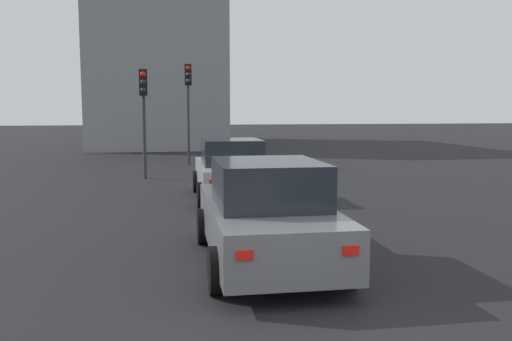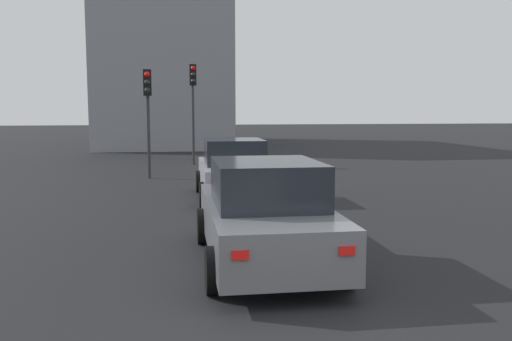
% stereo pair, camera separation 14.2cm
% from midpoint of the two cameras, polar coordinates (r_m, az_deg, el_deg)
% --- Properties ---
extents(car_silver_lead, '(4.07, 1.99, 1.63)m').
position_cam_midpoint_polar(car_silver_lead, '(14.51, -2.13, 0.01)').
color(car_silver_lead, '#A8AAB2').
rests_on(car_silver_lead, ground_plane).
extents(car_grey_second, '(4.39, 2.02, 1.64)m').
position_cam_midpoint_polar(car_grey_second, '(8.42, 1.42, -4.71)').
color(car_grey_second, slate).
rests_on(car_grey_second, ground_plane).
extents(traffic_light_near_left, '(0.32, 0.30, 4.22)m').
position_cam_midpoint_polar(traffic_light_near_left, '(26.81, -11.27, 7.71)').
color(traffic_light_near_left, '#2D2D30').
rests_on(traffic_light_near_left, ground_plane).
extents(traffic_light_near_right, '(0.32, 0.28, 3.78)m').
position_cam_midpoint_polar(traffic_light_near_right, '(19.01, -11.24, 7.34)').
color(traffic_light_near_right, '#2D2D30').
rests_on(traffic_light_near_right, ground_plane).
extents(traffic_light_far_left, '(0.33, 0.30, 4.35)m').
position_cam_midpoint_polar(traffic_light_far_left, '(23.52, -6.55, 8.18)').
color(traffic_light_far_left, '#2D2D30').
rests_on(traffic_light_far_left, ground_plane).
extents(building_facade_left, '(14.49, 8.23, 11.43)m').
position_cam_midpoint_polar(building_facade_left, '(38.33, -9.65, 11.38)').
color(building_facade_left, gray).
rests_on(building_facade_left, ground_plane).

